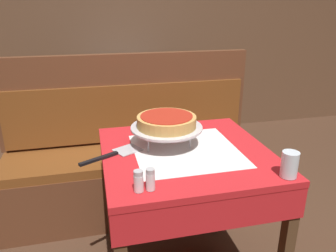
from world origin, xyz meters
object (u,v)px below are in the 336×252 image
Objects in this scene: water_glass_near at (290,164)px; pepper_shaker at (150,179)px; condiment_caddy at (129,75)px; pizza_server at (114,154)px; booth_bench at (133,167)px; salt_shaker at (139,181)px; deep_dish_pizza at (167,121)px; dining_table_rear at (128,90)px; dining_table_front at (186,170)px; pizza_pan_stand at (167,128)px.

pepper_shaker is (-0.56, 0.03, -0.01)m from water_glass_near.
pizza_server is at bearing -99.61° from condiment_caddy.
booth_bench is 1.15m from salt_shaker.
booth_bench is 1.15m from pepper_shaker.
salt_shaker is at bearing -78.97° from pizza_server.
deep_dish_pizza is (0.09, -0.65, 0.57)m from booth_bench.
pepper_shaker is 2.01m from condiment_caddy.
condiment_caddy is (0.01, -0.03, 0.16)m from dining_table_rear.
pizza_server reaches higher than dining_table_rear.
dining_table_rear is 2.68× the size of deep_dish_pizza.
salt_shaker is at bearing 180.00° from pepper_shaker.
dining_table_front is at bearing -76.78° from booth_bench.
deep_dish_pizza is 3.40× the size of salt_shaker.
pizza_server reaches higher than dining_table_front.
water_glass_near is at bearing -45.75° from deep_dish_pizza.
pizza_server is (-0.26, -0.05, -0.09)m from pizza_pan_stand.
deep_dish_pizza is 2.67× the size of water_glass_near.
salt_shaker is (-0.20, -0.39, -0.05)m from pizza_pan_stand.
dining_table_front is at bearing -4.59° from pizza_server.
dining_table_rear is 2.05m from pepper_shaker.
booth_bench is 0.85m from pizza_server.
water_glass_near is 0.64× the size of condiment_caddy.
deep_dish_pizza is at bearing 26.57° from pizza_pan_stand.
salt_shaker is (-0.20, -0.39, -0.09)m from deep_dish_pizza.
booth_bench reaches higher than condiment_caddy.
deep_dish_pizza is at bearing 134.51° from dining_table_front.
deep_dish_pizza is at bearing 10.98° from pizza_server.
deep_dish_pizza is at bearing 134.25° from water_glass_near.
dining_table_front is 0.23m from pizza_pan_stand.
pizza_pan_stand reaches higher than dining_table_front.
condiment_caddy is (0.17, 2.01, -0.01)m from pepper_shaker.
pizza_server is 3.58× the size of salt_shaker.
pizza_pan_stand is at bearing 63.05° from salt_shaker.
dining_table_front reaches higher than dining_table_rear.
dining_table_front is at bearing -45.49° from pizza_pan_stand.
deep_dish_pizza is at bearing -90.64° from condiment_caddy.
dining_table_front is 2.62× the size of pizza_server.
deep_dish_pizza is (-0.01, -1.65, 0.25)m from dining_table_rear.
pizza_server is 1.81× the size of condiment_caddy.
pepper_shaker is (0.11, -0.34, 0.04)m from pizza_server.
pizza_pan_stand reaches higher than salt_shaker.
deep_dish_pizza reaches higher than pepper_shaker.
dining_table_rear is 4.60× the size of condiment_caddy.
dining_table_rear is 1.66m from pizza_pan_stand.
pepper_shaker is (-0.16, -2.04, 0.16)m from dining_table_rear.
dining_table_rear is at bearing 85.53° from pepper_shaker.
dining_table_rear is 8.80× the size of pepper_shaker.
pepper_shaker is at bearing -94.89° from condiment_caddy.
salt_shaker is 0.04m from pepper_shaker.
pizza_server is 2.82× the size of water_glass_near.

